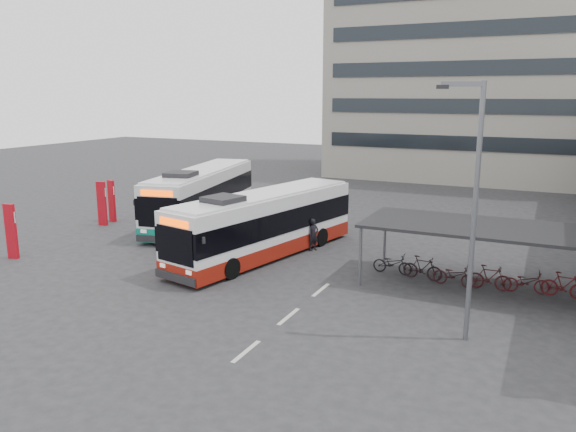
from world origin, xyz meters
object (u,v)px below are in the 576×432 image
at_px(bus_teal, 202,196).
at_px(pedestrian, 314,235).
at_px(bus_main, 265,225).
at_px(lamp_post, 472,198).

relative_size(bus_teal, pedestrian, 7.45).
height_order(bus_main, bus_teal, bus_teal).
relative_size(bus_teal, lamp_post, 1.49).
height_order(bus_main, lamp_post, lamp_post).
height_order(bus_teal, pedestrian, bus_teal).
xyz_separation_m(bus_main, pedestrian, (1.74, 1.85, -0.73)).
bearing_deg(pedestrian, bus_main, 162.16).
distance_m(pedestrian, lamp_post, 11.75).
height_order(bus_teal, lamp_post, lamp_post).
relative_size(bus_main, pedestrian, 7.12).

